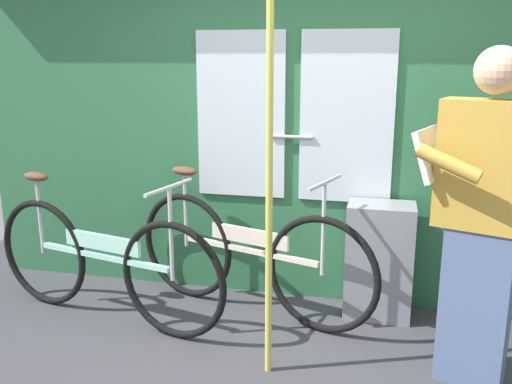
# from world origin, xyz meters

# --- Properties ---
(train_door_wall) EXTENTS (4.96, 0.28, 2.21)m
(train_door_wall) POSITION_xyz_m (-0.01, 1.11, 1.16)
(train_door_wall) COLOR #2D6B42
(train_door_wall) RESTS_ON ground_plane
(bicycle_near_door) EXTENTS (1.74, 0.57, 0.94)m
(bicycle_near_door) POSITION_xyz_m (-1.29, 0.45, 0.39)
(bicycle_near_door) COLOR black
(bicycle_near_door) RESTS_ON ground_plane
(bicycle_leaning_behind) EXTENTS (1.69, 0.66, 0.95)m
(bicycle_leaning_behind) POSITION_xyz_m (-0.42, 0.75, 0.39)
(bicycle_leaning_behind) COLOR black
(bicycle_leaning_behind) RESTS_ON ground_plane
(passenger_reading_newspaper) EXTENTS (0.63, 0.56, 1.70)m
(passenger_reading_newspaper) POSITION_xyz_m (0.88, 0.24, 0.90)
(passenger_reading_newspaper) COLOR slate
(passenger_reading_newspaper) RESTS_ON ground_plane
(trash_bin_by_wall) EXTENTS (0.42, 0.28, 0.75)m
(trash_bin_by_wall) POSITION_xyz_m (0.40, 0.90, 0.37)
(trash_bin_by_wall) COLOR gray
(trash_bin_by_wall) RESTS_ON ground_plane
(handrail_pole) EXTENTS (0.04, 0.04, 2.17)m
(handrail_pole) POSITION_xyz_m (-0.15, 0.09, 1.09)
(handrail_pole) COLOR #C6C14C
(handrail_pole) RESTS_ON ground_plane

